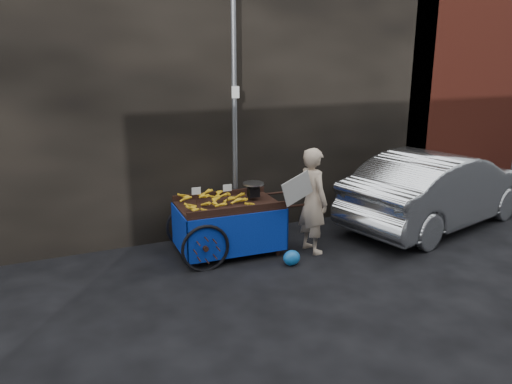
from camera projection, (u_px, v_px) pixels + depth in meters
name	position (u px, v px, depth m)	size (l,w,h in m)	color
ground	(250.00, 270.00, 7.09)	(80.00, 80.00, 0.00)	black
building_wall	(212.00, 81.00, 8.86)	(13.50, 2.00, 5.00)	black
street_pole	(235.00, 118.00, 7.81)	(0.12, 0.10, 4.00)	slate
banana_cart	(225.00, 209.00, 7.53)	(2.14, 1.09, 1.14)	black
vendor	(313.00, 201.00, 7.58)	(0.90, 0.63, 1.63)	#C4AC92
plastic_bag	(292.00, 258.00, 7.23)	(0.26, 0.20, 0.23)	#1761B1
parked_car	(440.00, 188.00, 8.83)	(1.41, 4.05, 1.34)	silver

